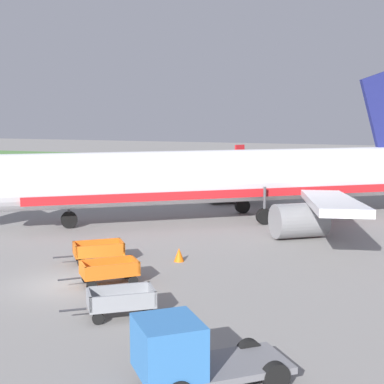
# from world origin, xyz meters

# --- Properties ---
(ground_plane) EXTENTS (220.00, 220.00, 0.00)m
(ground_plane) POSITION_xyz_m (0.00, 0.00, 0.00)
(ground_plane) COLOR gray
(grass_strip) EXTENTS (220.00, 28.00, 0.06)m
(grass_strip) POSITION_xyz_m (0.00, 55.97, 0.03)
(grass_strip) COLOR #518442
(grass_strip) RESTS_ON ground
(airplane) EXTENTS (33.34, 28.05, 11.34)m
(airplane) POSITION_xyz_m (3.53, 17.30, 3.05)
(airplane) COLOR silver
(airplane) RESTS_ON ground
(baggage_cart_nearest) EXTENTS (3.36, 2.60, 1.07)m
(baggage_cart_nearest) POSITION_xyz_m (4.18, -2.77, 0.60)
(baggage_cart_nearest) COLOR gray
(baggage_cart_nearest) RESTS_ON ground
(baggage_cart_second_in_row) EXTENTS (3.19, 2.85, 1.07)m
(baggage_cart_second_in_row) POSITION_xyz_m (1.93, 0.76, 0.60)
(baggage_cart_second_in_row) COLOR orange
(baggage_cart_second_in_row) RESTS_ON ground
(baggage_cart_third_in_row) EXTENTS (3.30, 2.69, 1.07)m
(baggage_cart_third_in_row) POSITION_xyz_m (-0.24, 3.87, 0.60)
(baggage_cart_third_in_row) COLOR orange
(baggage_cart_third_in_row) RESTS_ON ground
(service_truck_beside_carts) EXTENTS (4.61, 4.20, 2.10)m
(service_truck_beside_carts) POSITION_xyz_m (8.35, -7.38, 1.10)
(service_truck_beside_carts) COLOR slate
(service_truck_beside_carts) RESTS_ON ground
(traffic_cone_near_plane) EXTENTS (0.54, 0.54, 0.71)m
(traffic_cone_near_plane) POSITION_xyz_m (3.61, 5.40, 0.35)
(traffic_cone_near_plane) COLOR orange
(traffic_cone_near_plane) RESTS_ON ground
(traffic_cone_mid_apron) EXTENTS (0.56, 0.56, 0.73)m
(traffic_cone_mid_apron) POSITION_xyz_m (1.33, 3.62, 0.37)
(traffic_cone_mid_apron) COLOR orange
(traffic_cone_mid_apron) RESTS_ON ground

